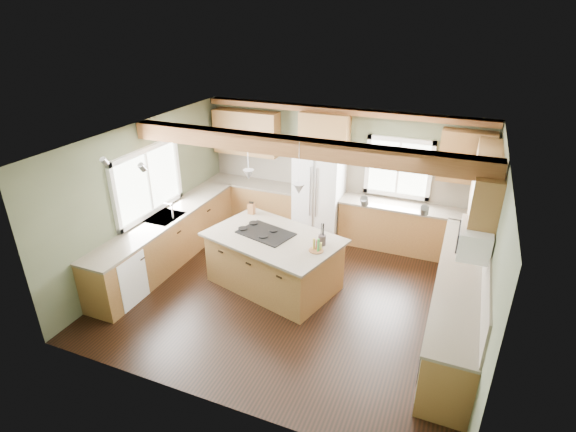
% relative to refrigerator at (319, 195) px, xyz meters
% --- Properties ---
extents(floor, '(5.60, 5.60, 0.00)m').
position_rel_refrigerator_xyz_m(floor, '(0.30, -2.12, -0.90)').
color(floor, black).
rests_on(floor, ground).
extents(ceiling, '(5.60, 5.60, 0.00)m').
position_rel_refrigerator_xyz_m(ceiling, '(0.30, -2.12, 1.70)').
color(ceiling, silver).
rests_on(ceiling, wall_back).
extents(wall_back, '(5.60, 0.00, 5.60)m').
position_rel_refrigerator_xyz_m(wall_back, '(0.30, 0.38, 0.40)').
color(wall_back, '#464E37').
rests_on(wall_back, ground).
extents(wall_left, '(0.00, 5.00, 5.00)m').
position_rel_refrigerator_xyz_m(wall_left, '(-2.50, -2.12, 0.40)').
color(wall_left, '#464E37').
rests_on(wall_left, ground).
extents(wall_right, '(0.00, 5.00, 5.00)m').
position_rel_refrigerator_xyz_m(wall_right, '(3.10, -2.12, 0.40)').
color(wall_right, '#464E37').
rests_on(wall_right, ground).
extents(ceiling_beam, '(5.55, 0.26, 0.26)m').
position_rel_refrigerator_xyz_m(ceiling_beam, '(0.30, -2.02, 1.57)').
color(ceiling_beam, brown).
rests_on(ceiling_beam, ceiling).
extents(soffit_trim, '(5.55, 0.20, 0.10)m').
position_rel_refrigerator_xyz_m(soffit_trim, '(0.30, 0.28, 1.64)').
color(soffit_trim, brown).
rests_on(soffit_trim, ceiling).
extents(backsplash_back, '(5.58, 0.03, 0.58)m').
position_rel_refrigerator_xyz_m(backsplash_back, '(0.30, 0.36, 0.31)').
color(backsplash_back, brown).
rests_on(backsplash_back, wall_back).
extents(backsplash_right, '(0.03, 3.70, 0.58)m').
position_rel_refrigerator_xyz_m(backsplash_right, '(3.08, -2.07, 0.31)').
color(backsplash_right, brown).
rests_on(backsplash_right, wall_right).
extents(base_cab_back_left, '(2.02, 0.60, 0.88)m').
position_rel_refrigerator_xyz_m(base_cab_back_left, '(-1.49, 0.08, -0.46)').
color(base_cab_back_left, brown).
rests_on(base_cab_back_left, floor).
extents(counter_back_left, '(2.06, 0.64, 0.04)m').
position_rel_refrigerator_xyz_m(counter_back_left, '(-1.49, 0.08, 0.00)').
color(counter_back_left, '#4F453A').
rests_on(counter_back_left, base_cab_back_left).
extents(base_cab_back_right, '(2.62, 0.60, 0.88)m').
position_rel_refrigerator_xyz_m(base_cab_back_right, '(1.79, 0.08, -0.46)').
color(base_cab_back_right, brown).
rests_on(base_cab_back_right, floor).
extents(counter_back_right, '(2.66, 0.64, 0.04)m').
position_rel_refrigerator_xyz_m(counter_back_right, '(1.79, 0.08, 0.00)').
color(counter_back_right, '#4F453A').
rests_on(counter_back_right, base_cab_back_right).
extents(base_cab_left, '(0.60, 3.70, 0.88)m').
position_rel_refrigerator_xyz_m(base_cab_left, '(-2.20, -2.07, -0.46)').
color(base_cab_left, brown).
rests_on(base_cab_left, floor).
extents(counter_left, '(0.64, 3.74, 0.04)m').
position_rel_refrigerator_xyz_m(counter_left, '(-2.20, -2.07, 0.00)').
color(counter_left, '#4F453A').
rests_on(counter_left, base_cab_left).
extents(base_cab_right, '(0.60, 3.70, 0.88)m').
position_rel_refrigerator_xyz_m(base_cab_right, '(2.80, -2.07, -0.46)').
color(base_cab_right, brown).
rests_on(base_cab_right, floor).
extents(counter_right, '(0.64, 3.74, 0.04)m').
position_rel_refrigerator_xyz_m(counter_right, '(2.80, -2.07, 0.00)').
color(counter_right, '#4F453A').
rests_on(counter_right, base_cab_right).
extents(upper_cab_back_left, '(1.40, 0.35, 0.90)m').
position_rel_refrigerator_xyz_m(upper_cab_back_left, '(-1.69, 0.21, 1.05)').
color(upper_cab_back_left, brown).
rests_on(upper_cab_back_left, wall_back).
extents(upper_cab_over_fridge, '(0.96, 0.35, 0.70)m').
position_rel_refrigerator_xyz_m(upper_cab_over_fridge, '(-0.00, 0.21, 1.25)').
color(upper_cab_over_fridge, brown).
rests_on(upper_cab_over_fridge, wall_back).
extents(upper_cab_right, '(0.35, 2.20, 0.90)m').
position_rel_refrigerator_xyz_m(upper_cab_right, '(2.92, -1.22, 1.05)').
color(upper_cab_right, brown).
rests_on(upper_cab_right, wall_right).
extents(upper_cab_back_corner, '(0.90, 0.35, 0.90)m').
position_rel_refrigerator_xyz_m(upper_cab_back_corner, '(2.60, 0.21, 1.05)').
color(upper_cab_back_corner, brown).
rests_on(upper_cab_back_corner, wall_back).
extents(window_left, '(0.04, 1.60, 1.05)m').
position_rel_refrigerator_xyz_m(window_left, '(-2.48, -2.07, 0.65)').
color(window_left, white).
rests_on(window_left, wall_left).
extents(window_back, '(1.10, 0.04, 1.00)m').
position_rel_refrigerator_xyz_m(window_back, '(1.45, 0.36, 0.65)').
color(window_back, white).
rests_on(window_back, wall_back).
extents(sink, '(0.50, 0.65, 0.03)m').
position_rel_refrigerator_xyz_m(sink, '(-2.20, -2.07, 0.01)').
color(sink, '#262628').
rests_on(sink, counter_left).
extents(faucet, '(0.02, 0.02, 0.28)m').
position_rel_refrigerator_xyz_m(faucet, '(-2.02, -2.07, 0.15)').
color(faucet, '#B2B2B7').
rests_on(faucet, sink).
extents(dishwasher, '(0.60, 0.60, 0.84)m').
position_rel_refrigerator_xyz_m(dishwasher, '(-2.19, -3.37, -0.47)').
color(dishwasher, white).
rests_on(dishwasher, floor).
extents(oven, '(0.60, 0.72, 0.84)m').
position_rel_refrigerator_xyz_m(oven, '(2.79, -3.37, -0.47)').
color(oven, white).
rests_on(oven, floor).
extents(microwave, '(0.40, 0.70, 0.38)m').
position_rel_refrigerator_xyz_m(microwave, '(2.88, -2.17, 0.65)').
color(microwave, white).
rests_on(microwave, wall_right).
extents(pendant_left, '(0.18, 0.18, 0.16)m').
position_rel_refrigerator_xyz_m(pendant_left, '(-0.58, -1.89, 0.98)').
color(pendant_left, '#B2B2B7').
rests_on(pendant_left, ceiling).
extents(pendant_right, '(0.18, 0.18, 0.16)m').
position_rel_refrigerator_xyz_m(pendant_right, '(0.38, -2.15, 0.98)').
color(pendant_right, '#B2B2B7').
rests_on(pendant_right, ceiling).
extents(refrigerator, '(0.90, 0.74, 1.80)m').
position_rel_refrigerator_xyz_m(refrigerator, '(0.00, 0.00, 0.00)').
color(refrigerator, silver).
rests_on(refrigerator, floor).
extents(island, '(2.26, 1.71, 0.88)m').
position_rel_refrigerator_xyz_m(island, '(-0.10, -2.02, -0.46)').
color(island, brown).
rests_on(island, floor).
extents(island_top, '(2.42, 1.88, 0.04)m').
position_rel_refrigerator_xyz_m(island_top, '(-0.10, -2.02, 0.00)').
color(island_top, '#4F453A').
rests_on(island_top, island).
extents(cooktop, '(0.99, 0.79, 0.02)m').
position_rel_refrigerator_xyz_m(cooktop, '(-0.26, -1.98, 0.03)').
color(cooktop, black).
rests_on(cooktop, island_top).
extents(knife_block, '(0.13, 0.10, 0.20)m').
position_rel_refrigerator_xyz_m(knife_block, '(-0.83, -1.36, 0.12)').
color(knife_block, brown).
rests_on(knife_block, island_top).
extents(utensil_crock, '(0.16, 0.16, 0.17)m').
position_rel_refrigerator_xyz_m(utensil_crock, '(0.72, -1.98, 0.10)').
color(utensil_crock, '#3A342E').
rests_on(utensil_crock, island_top).
extents(bottle_tray, '(0.31, 0.31, 0.21)m').
position_rel_refrigerator_xyz_m(bottle_tray, '(0.70, -2.20, 0.12)').
color(bottle_tray, brown).
rests_on(bottle_tray, island_top).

